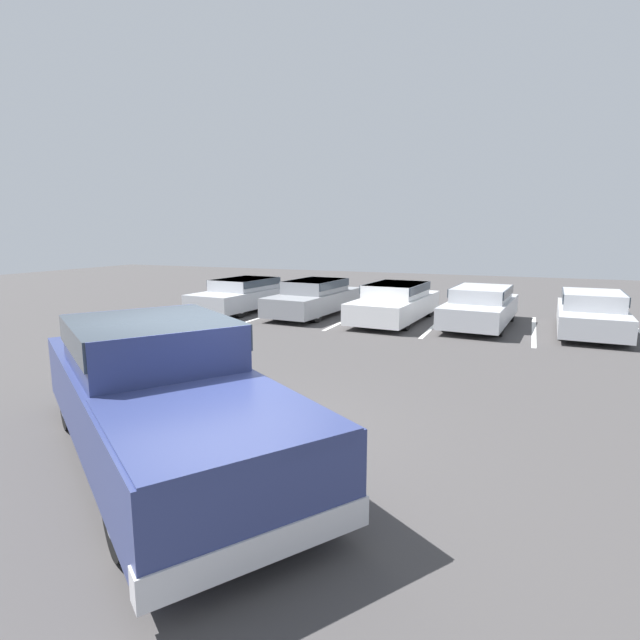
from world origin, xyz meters
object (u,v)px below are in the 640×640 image
object	(u,v)px
parked_sedan_a	(244,293)
parked_sedan_c	(395,301)
parked_sedan_e	(592,312)
wheel_stop_curb	(458,309)
pickup_truck	(161,392)
parked_sedan_b	(315,296)
parked_sedan_d	(481,305)

from	to	relation	value
parked_sedan_a	parked_sedan_c	world-z (taller)	parked_sedan_c
parked_sedan_e	wheel_stop_curb	bearing A→B (deg)	-122.15
parked_sedan_a	wheel_stop_curb	bearing A→B (deg)	116.12
pickup_truck	parked_sedan_b	size ratio (longest dim) A/B	1.29
pickup_truck	wheel_stop_curb	distance (m)	14.24
parked_sedan_b	wheel_stop_curb	world-z (taller)	parked_sedan_b
parked_sedan_d	parked_sedan_e	world-z (taller)	parked_sedan_d
pickup_truck	parked_sedan_c	bearing A→B (deg)	123.05
parked_sedan_e	parked_sedan_b	bearing A→B (deg)	-87.68
pickup_truck	parked_sedan_c	world-z (taller)	pickup_truck
parked_sedan_b	parked_sedan_a	bearing A→B (deg)	-83.68
parked_sedan_c	parked_sedan_a	bearing A→B (deg)	-86.21
pickup_truck	parked_sedan_a	xyz separation A→B (m)	(-5.59, 11.14, -0.25)
parked_sedan_c	parked_sedan_d	xyz separation A→B (m)	(2.67, 0.18, -0.01)
parked_sedan_a	parked_sedan_d	world-z (taller)	parked_sedan_d
parked_sedan_a	parked_sedan_b	size ratio (longest dim) A/B	1.01
parked_sedan_c	pickup_truck	bearing A→B (deg)	2.66
pickup_truck	parked_sedan_c	xyz separation A→B (m)	(0.19, 11.15, -0.24)
parked_sedan_b	parked_sedan_d	world-z (taller)	parked_sedan_b
pickup_truck	parked_sedan_b	xyz separation A→B (m)	(-2.76, 11.25, -0.24)
pickup_truck	wheel_stop_curb	xyz separation A→B (m)	(1.82, 14.10, -0.83)
pickup_truck	wheel_stop_curb	world-z (taller)	pickup_truck
pickup_truck	parked_sedan_e	world-z (taller)	pickup_truck
parked_sedan_d	wheel_stop_curb	bearing A→B (deg)	-155.02
parked_sedan_a	parked_sedan_d	size ratio (longest dim) A/B	1.02
parked_sedan_a	wheel_stop_curb	distance (m)	8.00
parked_sedan_d	wheel_stop_curb	distance (m)	3.01
wheel_stop_curb	parked_sedan_d	bearing A→B (deg)	-69.28
parked_sedan_d	parked_sedan_c	bearing A→B (deg)	-81.79
parked_sedan_b	parked_sedan_d	xyz separation A→B (m)	(5.63, 0.08, -0.01)
parked_sedan_a	parked_sedan_e	xyz separation A→B (m)	(11.53, 0.17, -0.00)
parked_sedan_e	wheel_stop_curb	distance (m)	5.01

